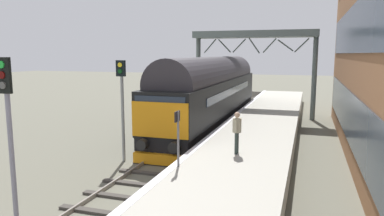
% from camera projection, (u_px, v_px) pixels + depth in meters
% --- Properties ---
extents(ground_plane, '(140.00, 140.00, 0.00)m').
position_uv_depth(ground_plane, '(179.00, 151.00, 18.40)').
color(ground_plane, '#646354').
rests_on(ground_plane, ground).
extents(track_main, '(2.50, 60.00, 0.15)m').
position_uv_depth(track_main, '(179.00, 150.00, 18.39)').
color(track_main, gray).
rests_on(track_main, ground).
extents(station_platform, '(4.00, 44.00, 1.01)m').
position_uv_depth(station_platform, '(250.00, 147.00, 17.23)').
color(station_platform, '#AFAB9E').
rests_on(station_platform, ground).
extents(diesel_locomotive, '(2.74, 18.25, 4.68)m').
position_uv_depth(diesel_locomotive, '(212.00, 90.00, 24.07)').
color(diesel_locomotive, black).
rests_on(diesel_locomotive, ground).
extents(signal_post_near, '(0.44, 0.22, 4.79)m').
position_uv_depth(signal_post_near, '(8.00, 120.00, 10.05)').
color(signal_post_near, gray).
rests_on(signal_post_near, ground).
extents(signal_post_mid, '(0.44, 0.22, 4.60)m').
position_uv_depth(signal_post_mid, '(122.00, 99.00, 16.17)').
color(signal_post_mid, gray).
rests_on(signal_post_mid, ground).
extents(signal_post_far, '(0.44, 0.22, 4.35)m').
position_uv_depth(signal_post_far, '(179.00, 86.00, 23.19)').
color(signal_post_far, gray).
rests_on(signal_post_far, ground).
extents(platform_number_sign, '(0.10, 0.44, 1.93)m').
position_uv_depth(platform_number_sign, '(178.00, 130.00, 12.42)').
color(platform_number_sign, slate).
rests_on(platform_number_sign, station_platform).
extents(waiting_passenger, '(0.35, 0.51, 1.64)m').
position_uv_depth(waiting_passenger, '(237.00, 129.00, 14.08)').
color(waiting_passenger, '#2B3733').
rests_on(waiting_passenger, station_platform).
extents(overhead_footbridge, '(9.30, 2.00, 6.60)m').
position_uv_depth(overhead_footbridge, '(254.00, 41.00, 27.46)').
color(overhead_footbridge, slate).
rests_on(overhead_footbridge, ground).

